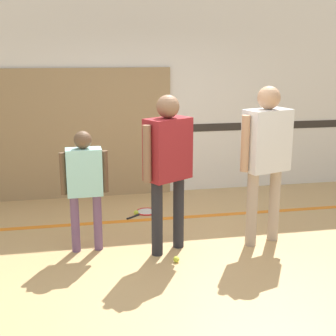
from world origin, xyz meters
TOP-DOWN VIEW (x-y plane):
  - ground_plane at (0.00, 0.00)m, footprint 16.00×16.00m
  - wall_back at (0.00, 2.50)m, footprint 16.00×0.07m
  - wall_panel at (-0.95, 2.44)m, footprint 2.82×0.05m
  - floor_stripe at (0.00, 1.23)m, footprint 14.40×0.10m
  - person_instructor at (0.00, 0.21)m, footprint 0.59×0.49m
  - person_student_left at (-0.90, 0.40)m, footprint 0.53×0.22m
  - person_student_right at (1.14, 0.24)m, footprint 0.67×0.43m
  - racket_spare_on_floor at (-0.07, 1.52)m, footprint 0.53×0.47m
  - tennis_ball_near_instructor at (0.03, -0.11)m, footprint 0.07×0.07m
  - tennis_ball_by_spare_racket at (-0.21, 1.46)m, footprint 0.07×0.07m

SIDE VIEW (x-z plane):
  - ground_plane at x=0.00m, z-range 0.00..0.00m
  - floor_stripe at x=0.00m, z-range 0.00..0.01m
  - racket_spare_on_floor at x=-0.07m, z-range -0.01..0.03m
  - tennis_ball_near_instructor at x=0.03m, z-range 0.00..0.07m
  - tennis_ball_by_spare_racket at x=-0.21m, z-range 0.00..0.07m
  - person_student_left at x=-0.90m, z-range 0.16..1.55m
  - wall_panel at x=-0.95m, z-range 0.00..1.97m
  - person_instructor at x=0.00m, z-range 0.21..1.98m
  - person_student_right at x=1.14m, z-range 0.22..2.06m
  - wall_back at x=0.00m, z-range 0.00..3.20m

